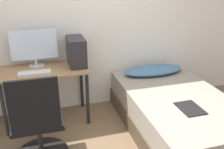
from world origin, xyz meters
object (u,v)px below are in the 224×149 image
(bed, at_px, (176,113))
(pc_tower, at_px, (76,52))
(monitor, at_px, (34,47))
(office_chair, at_px, (39,129))
(keyboard, at_px, (35,73))

(bed, height_order, pc_tower, pc_tower)
(bed, distance_m, monitor, 2.00)
(office_chair, relative_size, bed, 0.53)
(keyboard, relative_size, pc_tower, 0.94)
(bed, height_order, monitor, monitor)
(office_chair, relative_size, pc_tower, 2.48)
(bed, relative_size, pc_tower, 4.70)
(office_chair, distance_m, keyboard, 0.78)
(office_chair, xyz_separation_m, pc_tower, (0.55, 0.85, 0.54))
(bed, relative_size, monitor, 3.25)
(monitor, xyz_separation_m, pc_tower, (0.52, -0.11, -0.08))
(bed, xyz_separation_m, monitor, (-1.64, 0.86, 0.76))
(pc_tower, bearing_deg, bed, -33.86)
(keyboard, distance_m, pc_tower, 0.60)
(office_chair, distance_m, monitor, 1.15)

